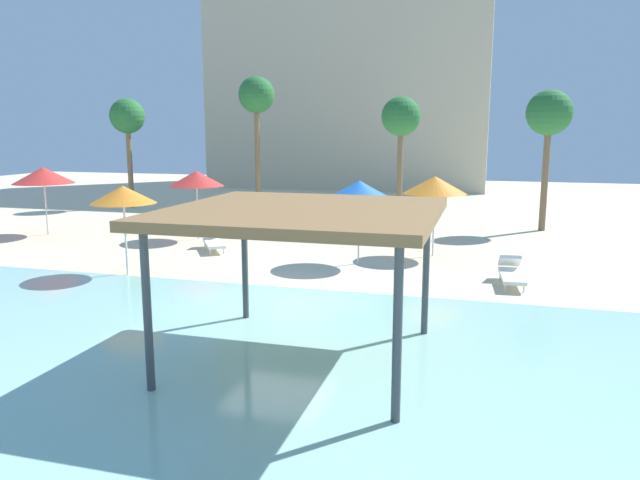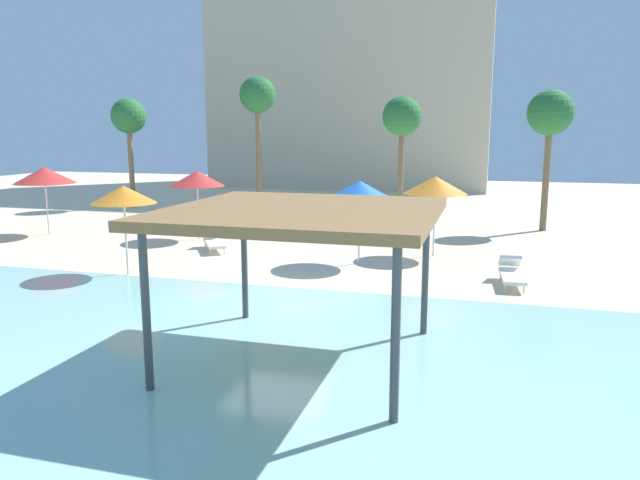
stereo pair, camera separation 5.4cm
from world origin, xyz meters
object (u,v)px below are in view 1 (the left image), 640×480
(beach_umbrella_blue_1, at_px, (359,190))
(lounge_chair_0, at_px, (511,272))
(palm_tree_3, at_px, (256,99))
(palm_tree_2, at_px, (127,118))
(beach_umbrella_orange_3, at_px, (435,185))
(lounge_chair_2, at_px, (213,241))
(shade_pavilion, at_px, (304,216))
(beach_umbrella_orange_2, at_px, (123,195))
(beach_umbrella_red_4, at_px, (196,179))
(palm_tree_0, at_px, (401,119))
(palm_tree_1, at_px, (549,116))
(beach_umbrella_red_0, at_px, (43,175))

(beach_umbrella_blue_1, height_order, lounge_chair_0, beach_umbrella_blue_1)
(palm_tree_3, bearing_deg, palm_tree_2, -174.69)
(beach_umbrella_orange_3, relative_size, lounge_chair_2, 1.43)
(beach_umbrella_orange_3, bearing_deg, beach_umbrella_blue_1, -139.61)
(shade_pavilion, bearing_deg, lounge_chair_0, 60.67)
(beach_umbrella_orange_2, xyz_separation_m, lounge_chair_2, (0.81, 4.18, -2.07))
(beach_umbrella_red_4, height_order, lounge_chair_2, beach_umbrella_red_4)
(lounge_chair_0, relative_size, palm_tree_3, 0.27)
(palm_tree_0, distance_m, palm_tree_1, 6.95)
(shade_pavilion, bearing_deg, beach_umbrella_red_4, 125.22)
(shade_pavilion, distance_m, beach_umbrella_orange_2, 8.71)
(beach_umbrella_blue_1, xyz_separation_m, palm_tree_0, (-0.27, 10.92, 2.41))
(beach_umbrella_orange_3, relative_size, beach_umbrella_red_4, 1.01)
(beach_umbrella_blue_1, relative_size, beach_umbrella_orange_2, 1.01)
(palm_tree_0, bearing_deg, beach_umbrella_blue_1, -88.56)
(beach_umbrella_orange_3, relative_size, palm_tree_1, 0.46)
(beach_umbrella_red_0, bearing_deg, beach_umbrella_blue_1, -8.01)
(lounge_chair_2, relative_size, palm_tree_0, 0.33)
(beach_umbrella_blue_1, distance_m, palm_tree_2, 18.90)
(lounge_chair_0, xyz_separation_m, lounge_chair_2, (-10.21, 2.23, 0.00))
(beach_umbrella_orange_3, distance_m, lounge_chair_2, 8.09)
(beach_umbrella_orange_3, bearing_deg, lounge_chair_2, -172.30)
(beach_umbrella_orange_3, height_order, lounge_chair_2, beach_umbrella_orange_3)
(beach_umbrella_red_0, distance_m, palm_tree_2, 9.40)
(beach_umbrella_red_0, relative_size, palm_tree_1, 0.47)
(beach_umbrella_red_0, bearing_deg, beach_umbrella_orange_3, -0.09)
(lounge_chair_2, height_order, palm_tree_3, palm_tree_3)
(beach_umbrella_blue_1, bearing_deg, lounge_chair_0, -16.65)
(beach_umbrella_red_0, distance_m, lounge_chair_2, 8.35)
(beach_umbrella_blue_1, height_order, palm_tree_0, palm_tree_0)
(beach_umbrella_orange_2, bearing_deg, shade_pavilion, -35.44)
(beach_umbrella_orange_2, relative_size, lounge_chair_0, 1.38)
(beach_umbrella_orange_2, xyz_separation_m, palm_tree_0, (6.06, 14.26, 2.40))
(lounge_chair_0, xyz_separation_m, palm_tree_0, (-4.95, 12.32, 4.47))
(beach_umbrella_orange_2, distance_m, lounge_chair_0, 11.37)
(lounge_chair_0, distance_m, palm_tree_0, 14.01)
(beach_umbrella_orange_3, distance_m, palm_tree_1, 8.19)
(lounge_chair_0, relative_size, palm_tree_0, 0.33)
(beach_umbrella_orange_2, distance_m, beach_umbrella_orange_3, 10.02)
(beach_umbrella_blue_1, distance_m, beach_umbrella_orange_2, 7.16)
(palm_tree_0, height_order, palm_tree_1, palm_tree_1)
(palm_tree_0, bearing_deg, beach_umbrella_orange_3, -74.65)
(palm_tree_0, bearing_deg, lounge_chair_0, -68.11)
(lounge_chair_2, height_order, palm_tree_2, palm_tree_2)
(lounge_chair_0, height_order, palm_tree_2, palm_tree_2)
(lounge_chair_0, bearing_deg, palm_tree_2, -125.35)
(beach_umbrella_orange_2, bearing_deg, lounge_chair_0, 10.01)
(beach_umbrella_red_4, bearing_deg, lounge_chair_0, -19.24)
(beach_umbrella_orange_3, distance_m, lounge_chair_0, 4.61)
(shade_pavilion, distance_m, palm_tree_0, 19.45)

